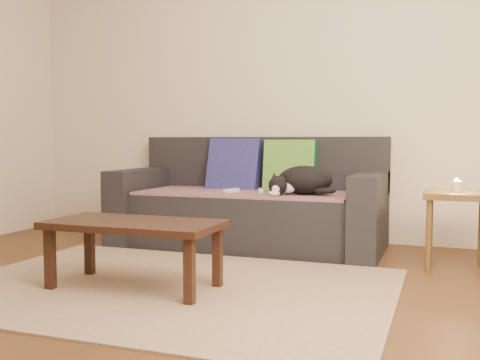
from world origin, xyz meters
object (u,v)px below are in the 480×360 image
Objects in this scene: wii_remote_a at (232,190)px; cat at (303,181)px; sofa at (250,207)px; wii_remote_b at (261,191)px; coffee_table at (134,230)px; side_table at (456,206)px.

cat is at bearing -68.46° from wii_remote_a.
wii_remote_b is at bearing -48.01° from sofa.
wii_remote_b is (0.22, 0.05, 0.00)m from wii_remote_a.
wii_remote_b is (-0.33, 0.02, -0.09)m from cat.
sofa is at bearing 83.70° from coffee_table.
coffee_table is (-1.70, -1.16, -0.08)m from side_table.
sofa is 1.58m from side_table.
cat is 0.97× the size of side_table.
coffee_table is at bearing 147.05° from wii_remote_b.
wii_remote_b is at bearing 170.50° from cat.
cat is at bearing -20.61° from sofa.
coffee_table is (-0.09, -1.30, -0.11)m from wii_remote_a.
sofa is at bearing -2.66° from wii_remote_a.
side_table is (1.06, -0.16, -0.13)m from cat.
wii_remote_b reaches higher than coffee_table.
sofa reaches higher than cat.
sofa is at bearing 21.77° from wii_remote_b.
wii_remote_a is at bearing 175.26° from side_table.
side_table is 0.52× the size of coffee_table.
side_table reaches higher than wii_remote_a.
coffee_table is at bearing -145.63° from side_table.
wii_remote_a is 1.31m from coffee_table.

